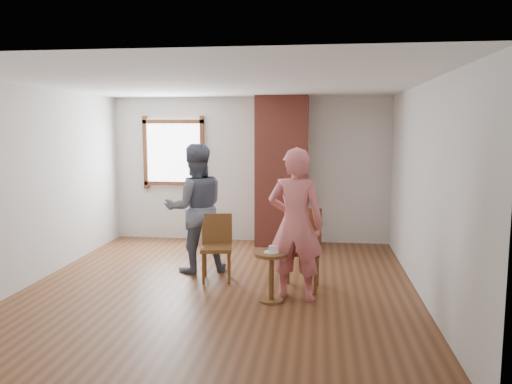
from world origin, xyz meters
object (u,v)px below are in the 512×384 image
at_px(dining_chair_right, 302,244).
at_px(person_pink, 296,225).
at_px(dining_chair_left, 217,243).
at_px(side_table, 271,269).
at_px(stoneware_crock, 200,231).
at_px(man, 195,208).

distance_m(dining_chair_right, person_pink, 0.59).
relative_size(dining_chair_right, person_pink, 0.56).
height_order(dining_chair_left, side_table, dining_chair_left).
relative_size(dining_chair_left, dining_chair_right, 0.87).
height_order(stoneware_crock, person_pink, person_pink).
distance_m(man, person_pink, 1.80).
bearing_deg(dining_chair_left, stoneware_crock, 100.69).
xyz_separation_m(dining_chair_left, side_table, (0.82, -0.81, -0.09)).
relative_size(dining_chair_left, side_table, 1.48).
bearing_deg(side_table, man, 136.21).
xyz_separation_m(man, person_pink, (1.48, -1.02, -0.00)).
xyz_separation_m(dining_chair_left, person_pink, (1.10, -0.69, 0.42)).
relative_size(dining_chair_right, man, 0.56).
height_order(side_table, person_pink, person_pink).
relative_size(dining_chair_left, man, 0.48).
distance_m(stoneware_crock, man, 1.87).
bearing_deg(man, side_table, 113.69).
xyz_separation_m(dining_chair_left, dining_chair_right, (1.17, -0.22, 0.08)).
distance_m(stoneware_crock, dining_chair_left, 2.19).
height_order(dining_chair_left, person_pink, person_pink).
bearing_deg(dining_chair_left, dining_chair_right, -19.26).
bearing_deg(stoneware_crock, side_table, -61.56).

